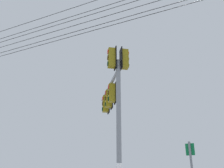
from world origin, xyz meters
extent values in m
cylinder|color=gray|center=(0.65, -0.71, 3.44)|extent=(0.20, 0.20, 6.88)
cylinder|color=gray|center=(2.33, -2.02, 6.42)|extent=(3.45, 2.73, 0.14)
cube|color=olive|center=(0.84, -0.48, 6.97)|extent=(0.42, 0.42, 0.90)
cube|color=black|center=(0.73, -0.61, 6.97)|extent=(0.37, 0.30, 1.04)
cylinder|color=red|center=(0.94, -0.35, 7.27)|extent=(0.18, 0.15, 0.20)
cylinder|color=#3C2703|center=(0.94, -0.35, 6.97)|extent=(0.18, 0.15, 0.20)
cylinder|color=black|center=(0.94, -0.35, 6.67)|extent=(0.18, 0.15, 0.20)
cube|color=olive|center=(0.47, -0.95, 6.97)|extent=(0.42, 0.42, 0.90)
cube|color=black|center=(0.57, -0.81, 6.97)|extent=(0.37, 0.30, 1.04)
cylinder|color=red|center=(0.37, -1.08, 7.27)|extent=(0.18, 0.15, 0.20)
cylinder|color=#3C2703|center=(0.37, -1.08, 6.97)|extent=(0.18, 0.15, 0.20)
cylinder|color=black|center=(0.37, -1.08, 6.67)|extent=(0.18, 0.15, 0.20)
cube|color=olive|center=(1.81, -1.61, 5.87)|extent=(0.42, 0.42, 0.90)
cube|color=black|center=(1.71, -1.75, 5.87)|extent=(0.37, 0.30, 1.04)
cylinder|color=red|center=(1.91, -1.48, 6.17)|extent=(0.18, 0.15, 0.20)
cylinder|color=#3C2703|center=(1.91, -1.48, 5.87)|extent=(0.18, 0.15, 0.20)
cylinder|color=black|center=(1.91, -1.48, 5.57)|extent=(0.18, 0.15, 0.20)
cube|color=olive|center=(2.49, -2.14, 5.87)|extent=(0.42, 0.42, 0.90)
cube|color=black|center=(2.39, -2.28, 5.87)|extent=(0.38, 0.29, 1.04)
cylinder|color=red|center=(2.59, -2.01, 6.17)|extent=(0.18, 0.14, 0.20)
cylinder|color=#3C2703|center=(2.59, -2.01, 5.87)|extent=(0.18, 0.14, 0.20)
cylinder|color=black|center=(2.59, -2.01, 5.57)|extent=(0.18, 0.14, 0.20)
cube|color=olive|center=(3.18, -2.68, 5.87)|extent=(0.42, 0.42, 0.90)
cube|color=black|center=(3.07, -2.81, 5.87)|extent=(0.38, 0.30, 1.04)
cylinder|color=red|center=(3.27, -2.54, 6.17)|extent=(0.18, 0.14, 0.20)
cylinder|color=#3C2703|center=(3.27, -2.54, 5.87)|extent=(0.18, 0.14, 0.20)
cylinder|color=black|center=(3.27, -2.54, 5.57)|extent=(0.18, 0.14, 0.20)
cube|color=#0C7238|center=(-2.34, -0.50, 2.72)|extent=(0.27, 0.09, 0.36)
cube|color=white|center=(-2.34, -0.51, 2.72)|extent=(0.20, 0.06, 0.30)
cylinder|color=black|center=(-0.43, -1.03, 8.83)|extent=(23.85, 6.90, 0.21)
cylinder|color=black|center=(-0.43, -1.03, 9.06)|extent=(23.85, 6.90, 0.21)
cylinder|color=black|center=(-0.43, -1.03, 9.45)|extent=(23.85, 6.90, 0.21)
cylinder|color=black|center=(-0.43, -1.03, 9.82)|extent=(23.85, 6.90, 0.21)
camera|label=1|loc=(-5.84, 7.21, 1.57)|focal=41.66mm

